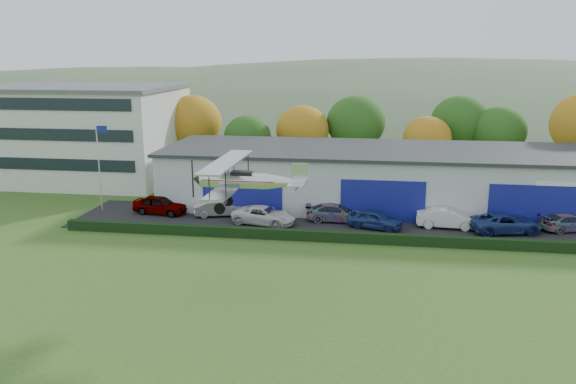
# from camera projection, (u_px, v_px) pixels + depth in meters

# --- Properties ---
(ground) EXTENTS (300.00, 300.00, 0.00)m
(ground) POSITION_uv_depth(u_px,v_px,m) (283.00, 344.00, 28.38)
(ground) COLOR #2F601E
(ground) RESTS_ON ground
(apron) EXTENTS (48.00, 9.00, 0.05)m
(apron) POSITION_uv_depth(u_px,v_px,m) (357.00, 224.00, 48.14)
(apron) COLOR black
(apron) RESTS_ON ground
(hedge) EXTENTS (46.00, 0.60, 0.80)m
(hedge) POSITION_uv_depth(u_px,v_px,m) (356.00, 238.00, 43.43)
(hedge) COLOR black
(hedge) RESTS_ON ground
(hangar) EXTENTS (40.60, 12.60, 5.30)m
(hangar) POSITION_uv_depth(u_px,v_px,m) (382.00, 177.00, 53.95)
(hangar) COLOR #B2B7BC
(hangar) RESTS_ON ground
(office_block) EXTENTS (20.60, 15.60, 10.40)m
(office_block) POSITION_uv_depth(u_px,v_px,m) (84.00, 132.00, 64.79)
(office_block) COLOR silver
(office_block) RESTS_ON ground
(flagpole) EXTENTS (1.05, 0.10, 8.00)m
(flagpole) POSITION_uv_depth(u_px,v_px,m) (100.00, 159.00, 51.24)
(flagpole) COLOR silver
(flagpole) RESTS_ON ground
(tree_belt) EXTENTS (75.70, 13.22, 10.12)m
(tree_belt) POSITION_uv_depth(u_px,v_px,m) (345.00, 127.00, 66.00)
(tree_belt) COLOR #3D2614
(tree_belt) RESTS_ON ground
(distant_hills) EXTENTS (430.00, 196.00, 56.00)m
(distant_hills) POSITION_uv_depth(u_px,v_px,m) (343.00, 149.00, 166.68)
(distant_hills) COLOR #4C6642
(distant_hills) RESTS_ON ground
(car_0) EXTENTS (4.99, 2.59, 1.62)m
(car_0) POSITION_uv_depth(u_px,v_px,m) (160.00, 205.00, 50.99)
(car_0) COLOR gray
(car_0) RESTS_ON apron
(car_1) EXTENTS (4.66, 2.74, 1.45)m
(car_1) POSITION_uv_depth(u_px,v_px,m) (219.00, 208.00, 50.34)
(car_1) COLOR silver
(car_1) RESTS_ON apron
(car_2) EXTENTS (5.71, 3.58, 1.47)m
(car_2) POSITION_uv_depth(u_px,v_px,m) (264.00, 215.00, 47.96)
(car_2) COLOR silver
(car_2) RESTS_ON apron
(car_3) EXTENTS (5.02, 2.04, 1.46)m
(car_3) POSITION_uv_depth(u_px,v_px,m) (336.00, 213.00, 48.77)
(car_3) COLOR gray
(car_3) RESTS_ON apron
(car_4) EXTENTS (4.77, 3.11, 1.51)m
(car_4) POSITION_uv_depth(u_px,v_px,m) (375.00, 219.00, 46.72)
(car_4) COLOR navy
(car_4) RESTS_ON apron
(car_5) EXTENTS (4.95, 1.99, 1.60)m
(car_5) POSITION_uv_depth(u_px,v_px,m) (447.00, 218.00, 46.93)
(car_5) COLOR silver
(car_5) RESTS_ON apron
(car_6) EXTENTS (6.00, 3.76, 1.55)m
(car_6) POSITION_uv_depth(u_px,v_px,m) (505.00, 223.00, 45.65)
(car_6) COLOR navy
(car_6) RESTS_ON apron
(car_7) EXTENTS (5.02, 3.26, 1.35)m
(car_7) POSITION_uv_depth(u_px,v_px,m) (570.00, 222.00, 46.17)
(car_7) COLOR gray
(car_7) RESTS_ON apron
(biplane) EXTENTS (6.81, 7.75, 2.92)m
(biplane) POSITION_uv_depth(u_px,v_px,m) (244.00, 179.00, 33.26)
(biplane) COLOR silver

